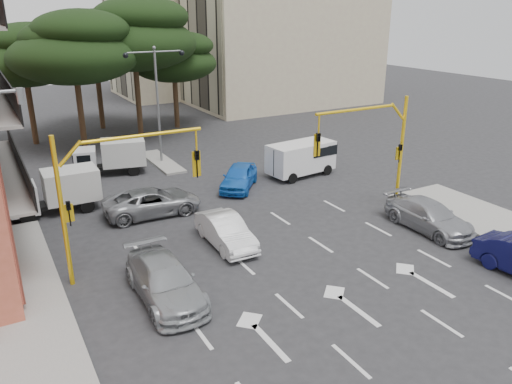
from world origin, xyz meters
The scene contains 20 objects.
ground centered at (0.00, 0.00, 0.00)m, with size 120.00×120.00×0.00m, color #28282B.
median_strip centered at (0.00, 16.00, 0.07)m, with size 1.40×6.00×0.15m, color gray.
apartment_beige_near centered at (19.95, 32.00, 9.35)m, with size 20.20×12.15×18.70m.
apartment_beige_far centered at (12.95, 44.00, 8.35)m, with size 16.20×12.15×16.70m.
pine_left_near centered at (-3.94, 21.96, 7.60)m, with size 9.15×9.15×10.23m.
pine_center centered at (1.06, 23.96, 8.30)m, with size 9.98×9.98×11.16m.
pine_left_far centered at (-6.94, 25.96, 6.91)m, with size 8.32×8.32×9.30m.
pine_right centered at (5.06, 25.96, 6.22)m, with size 7.49×7.49×8.37m.
pine_back centered at (-0.94, 28.96, 7.60)m, with size 9.15×9.15×10.23m.
signal_mast_right centered at (6.80, 1.99, 3.88)m, with size 5.79×0.37×6.00m.
signal_mast_left centered at (-6.80, 1.99, 3.88)m, with size 5.79×0.37×6.00m.
street_lamp_center centered at (0.00, 16.00, 5.43)m, with size 4.16×0.36×7.77m.
car_white_hatch centered at (-1.79, 2.13, 0.69)m, with size 1.45×4.17×1.37m, color silver.
car_blue_compact centered at (2.31, 8.68, 0.72)m, with size 1.69×4.21×1.43m, color blue.
car_silver_wagon centered at (-5.74, -0.78, 0.73)m, with size 2.03×5.01×1.45m, color #999CA0.
car_silver_cross_a centered at (-3.53, 7.29, 0.70)m, with size 2.33×5.04×1.40m, color #919498.
car_silver_parked centered at (7.60, -1.21, 0.70)m, with size 1.97×4.86×1.41m, color #9B9DA3.
van_white centered at (6.92, 8.89, 1.10)m, with size 1.99×4.39×2.20m, color white, non-canonical shape.
box_truck_a centered at (-7.86, 10.06, 1.13)m, with size 1.93×4.59×2.26m, color silver, non-canonical shape.
box_truck_b centered at (-3.66, 15.24, 1.12)m, with size 1.91×4.54×2.23m, color white, non-canonical shape.
Camera 1 is at (-10.74, -16.54, 10.22)m, focal length 35.00 mm.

